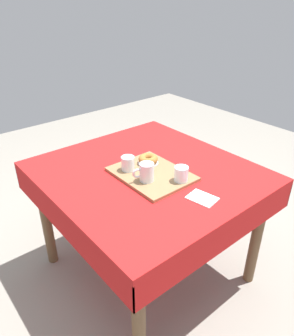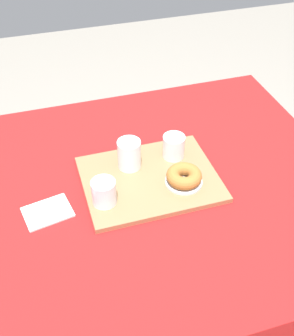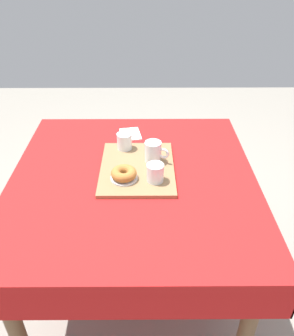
% 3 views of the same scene
% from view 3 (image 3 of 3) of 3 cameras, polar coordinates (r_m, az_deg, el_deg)
% --- Properties ---
extents(ground_plane, '(6.00, 6.00, 0.00)m').
position_cam_3_polar(ground_plane, '(2.05, -1.82, -18.80)').
color(ground_plane, gray).
extents(dining_table, '(1.14, 1.07, 0.75)m').
position_cam_3_polar(dining_table, '(1.58, -2.24, -4.47)').
color(dining_table, red).
rests_on(dining_table, ground).
extents(serving_tray, '(0.42, 0.33, 0.02)m').
position_cam_3_polar(serving_tray, '(1.56, -1.60, 0.01)').
color(serving_tray, olive).
rests_on(serving_tray, dining_table).
extents(tea_mug_left, '(0.07, 0.11, 0.10)m').
position_cam_3_polar(tea_mug_left, '(1.57, 1.05, 2.58)').
color(tea_mug_left, white).
rests_on(tea_mug_left, serving_tray).
extents(water_glass_near, '(0.07, 0.07, 0.08)m').
position_cam_3_polar(water_glass_near, '(1.67, -3.72, 4.33)').
color(water_glass_near, white).
rests_on(water_glass_near, serving_tray).
extents(water_glass_far, '(0.07, 0.07, 0.08)m').
position_cam_3_polar(water_glass_far, '(1.45, 1.37, -0.89)').
color(water_glass_far, white).
rests_on(water_glass_far, serving_tray).
extents(donut_plate_left, '(0.12, 0.12, 0.01)m').
position_cam_3_polar(donut_plate_left, '(1.48, -3.79, -1.64)').
color(donut_plate_left, silver).
rests_on(donut_plate_left, serving_tray).
extents(sugar_donut_left, '(0.11, 0.11, 0.04)m').
position_cam_3_polar(sugar_donut_left, '(1.46, -3.82, -0.88)').
color(sugar_donut_left, '#A3662D').
rests_on(sugar_donut_left, donut_plate_left).
extents(paper_napkin, '(0.15, 0.13, 0.01)m').
position_cam_3_polar(paper_napkin, '(1.84, -2.75, 5.58)').
color(paper_napkin, white).
rests_on(paper_napkin, dining_table).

